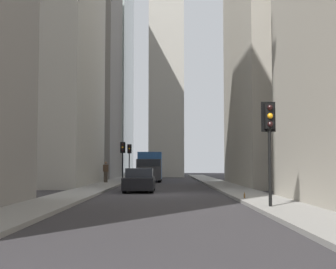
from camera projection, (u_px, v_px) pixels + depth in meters
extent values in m
plane|color=#302D30|center=(162.00, 194.00, 25.83)|extent=(135.00, 135.00, 0.00)
cube|color=gray|center=(80.00, 193.00, 25.82)|extent=(90.00, 2.20, 0.14)
cube|color=gray|center=(244.00, 193.00, 25.84)|extent=(90.00, 2.20, 0.14)
cube|color=gray|center=(74.00, 65.00, 54.97)|extent=(12.58, 10.00, 26.64)
cube|color=#B7B2A5|center=(166.00, 85.00, 64.20)|extent=(4.67, 4.67, 25.11)
cube|color=#285699|center=(150.00, 166.00, 46.37)|extent=(4.60, 2.25, 2.60)
cube|color=#38383D|center=(149.00, 170.00, 43.16)|extent=(1.90, 2.25, 1.90)
cube|color=black|center=(149.00, 163.00, 43.20)|extent=(1.92, 2.09, 0.64)
cylinder|color=black|center=(160.00, 178.00, 43.11)|extent=(0.88, 0.28, 0.88)
cylinder|color=black|center=(138.00, 178.00, 43.11)|extent=(0.88, 0.28, 0.88)
cylinder|color=black|center=(160.00, 176.00, 47.70)|extent=(0.88, 0.28, 0.88)
cylinder|color=black|center=(141.00, 176.00, 47.70)|extent=(0.88, 0.28, 0.88)
cube|color=black|center=(139.00, 183.00, 28.28)|extent=(4.30, 1.78, 0.70)
cube|color=black|center=(140.00, 173.00, 28.52)|extent=(2.10, 1.58, 0.54)
cylinder|color=black|center=(152.00, 188.00, 26.92)|extent=(0.64, 0.22, 0.64)
cylinder|color=black|center=(124.00, 188.00, 26.92)|extent=(0.64, 0.22, 0.64)
cylinder|color=black|center=(153.00, 186.00, 29.61)|extent=(0.64, 0.22, 0.64)
cylinder|color=black|center=(128.00, 186.00, 29.61)|extent=(0.64, 0.22, 0.64)
cylinder|color=black|center=(270.00, 167.00, 16.94)|extent=(0.12, 0.12, 2.79)
cube|color=black|center=(269.00, 116.00, 17.06)|extent=(0.28, 0.32, 0.90)
cube|color=black|center=(268.00, 117.00, 17.21)|extent=(0.03, 0.52, 1.10)
sphere|color=black|center=(270.00, 108.00, 16.92)|extent=(0.20, 0.20, 0.20)
sphere|color=orange|center=(270.00, 116.00, 16.90)|extent=(0.20, 0.20, 0.20)
sphere|color=black|center=(270.00, 124.00, 16.88)|extent=(0.20, 0.20, 0.20)
cylinder|color=black|center=(123.00, 166.00, 46.99)|extent=(0.12, 0.12, 2.77)
cube|color=black|center=(123.00, 147.00, 47.11)|extent=(0.28, 0.32, 0.90)
cube|color=black|center=(123.00, 147.00, 47.26)|extent=(0.03, 0.52, 1.10)
sphere|color=black|center=(123.00, 144.00, 46.97)|extent=(0.20, 0.20, 0.20)
sphere|color=orange|center=(123.00, 147.00, 46.95)|extent=(0.20, 0.20, 0.20)
sphere|color=black|center=(123.00, 150.00, 46.93)|extent=(0.20, 0.20, 0.20)
cylinder|color=black|center=(129.00, 165.00, 56.48)|extent=(0.12, 0.12, 2.97)
cube|color=black|center=(129.00, 149.00, 56.60)|extent=(0.28, 0.32, 0.90)
cube|color=black|center=(129.00, 149.00, 56.75)|extent=(0.03, 0.52, 1.10)
sphere|color=black|center=(129.00, 146.00, 56.46)|extent=(0.20, 0.20, 0.20)
sphere|color=orange|center=(129.00, 149.00, 56.44)|extent=(0.20, 0.20, 0.20)
sphere|color=black|center=(129.00, 151.00, 56.42)|extent=(0.20, 0.20, 0.20)
cylinder|color=#473D33|center=(107.00, 177.00, 39.80)|extent=(0.16, 0.16, 0.90)
cylinder|color=#473D33|center=(105.00, 177.00, 39.80)|extent=(0.16, 0.16, 0.90)
cube|color=#4C3828|center=(106.00, 168.00, 39.84)|extent=(0.26, 0.44, 0.60)
sphere|color=#936B4C|center=(106.00, 163.00, 39.87)|extent=(0.22, 0.22, 0.22)
cylinder|color=brown|center=(244.00, 196.00, 20.90)|extent=(0.07, 0.07, 0.20)
cylinder|color=brown|center=(244.00, 193.00, 20.91)|extent=(0.03, 0.03, 0.07)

